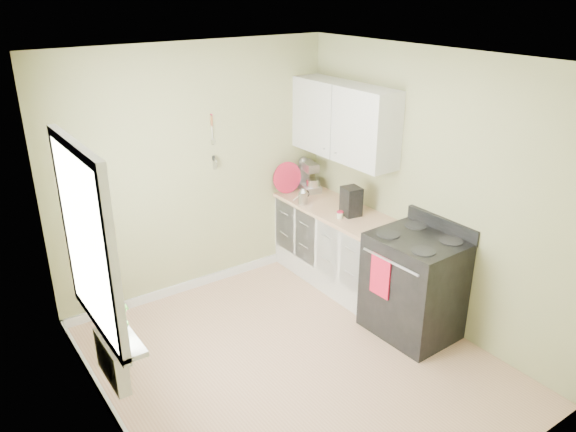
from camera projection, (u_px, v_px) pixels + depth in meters
floor at (294, 365)px, 5.13m from camera, size 3.20×3.60×0.02m
ceiling at (296, 58)px, 4.07m from camera, size 3.20×3.60×0.02m
wall_back at (196, 172)px, 5.97m from camera, size 3.20×0.02×2.70m
wall_left at (100, 285)px, 3.75m from camera, size 0.02×3.60×2.70m
wall_right at (430, 190)px, 5.45m from camera, size 0.02×3.60×2.70m
base_cabinets at (336, 246)px, 6.40m from camera, size 0.60×1.60×0.87m
countertop at (337, 210)px, 6.22m from camera, size 0.64×1.60×0.04m
upper_cabinets at (344, 121)px, 5.99m from camera, size 0.35×1.40×0.80m
window at (86, 242)px, 3.91m from camera, size 0.06×1.14×1.44m
window_sill at (108, 320)px, 4.21m from camera, size 0.18×1.14×0.04m
radiator at (112, 361)px, 4.28m from camera, size 0.12×0.50×0.35m
wall_utensils at (213, 151)px, 5.97m from camera, size 0.02×0.14×0.58m
stove at (415, 285)px, 5.43m from camera, size 0.76×0.85×1.14m
stand_mixer at (309, 177)px, 6.67m from camera, size 0.26×0.35×0.39m
kettle at (303, 196)px, 6.29m from camera, size 0.18×0.11×0.18m
coffee_maker at (351, 202)px, 5.97m from camera, size 0.21×0.22×0.31m
red_tray at (287, 178)px, 6.59m from camera, size 0.38×0.08×0.37m
jar at (340, 215)px, 5.93m from camera, size 0.07×0.07×0.08m
plant_a at (119, 315)px, 3.94m from camera, size 0.21×0.20×0.33m
plant_b at (104, 295)px, 4.21m from camera, size 0.22×0.21×0.30m
plant_c at (98, 287)px, 4.30m from camera, size 0.23×0.23×0.32m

